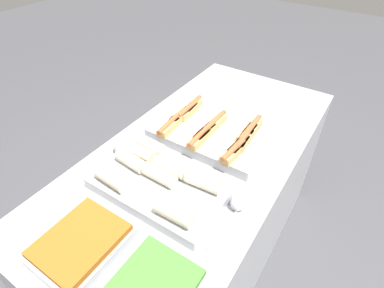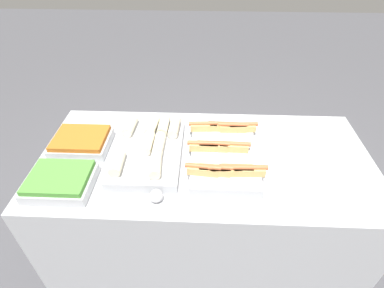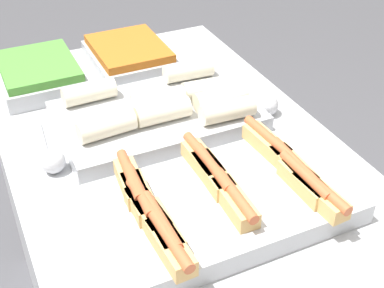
# 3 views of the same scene
# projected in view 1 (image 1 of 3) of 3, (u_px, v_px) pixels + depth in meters

# --- Properties ---
(ground_plane) EXTENTS (12.00, 12.00, 0.00)m
(ground_plane) POSITION_uv_depth(u_px,v_px,m) (198.00, 252.00, 1.93)
(ground_plane) COLOR #4C4C51
(counter) EXTENTS (1.65, 0.79, 0.88)m
(counter) POSITION_uv_depth(u_px,v_px,m) (199.00, 210.00, 1.65)
(counter) COLOR #B7BABF
(counter) RESTS_ON ground_plane
(tray_hotdogs) EXTENTS (0.36, 0.53, 0.10)m
(tray_hotdogs) POSITION_uv_depth(u_px,v_px,m) (211.00, 133.00, 1.39)
(tray_hotdogs) COLOR #B7BABF
(tray_hotdogs) RESTS_ON counter
(tray_wraps) EXTENTS (0.32, 0.51, 0.10)m
(tray_wraps) POSITION_uv_depth(u_px,v_px,m) (160.00, 181.00, 1.16)
(tray_wraps) COLOR #B7BABF
(tray_wraps) RESTS_ON counter
(tray_side_back) EXTENTS (0.28, 0.23, 0.07)m
(tray_side_back) POSITION_uv_depth(u_px,v_px,m) (82.00, 245.00, 0.95)
(tray_side_back) COLOR #B7BABF
(tray_side_back) RESTS_ON counter
(serving_spoon_near) EXTENTS (0.24, 0.06, 0.06)m
(serving_spoon_near) POSITION_uv_depth(u_px,v_px,m) (237.00, 205.00, 1.09)
(serving_spoon_near) COLOR silver
(serving_spoon_near) RESTS_ON counter
(serving_spoon_far) EXTENTS (0.24, 0.06, 0.06)m
(serving_spoon_far) POSITION_uv_depth(u_px,v_px,m) (119.00, 148.00, 1.33)
(serving_spoon_far) COLOR silver
(serving_spoon_far) RESTS_ON counter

